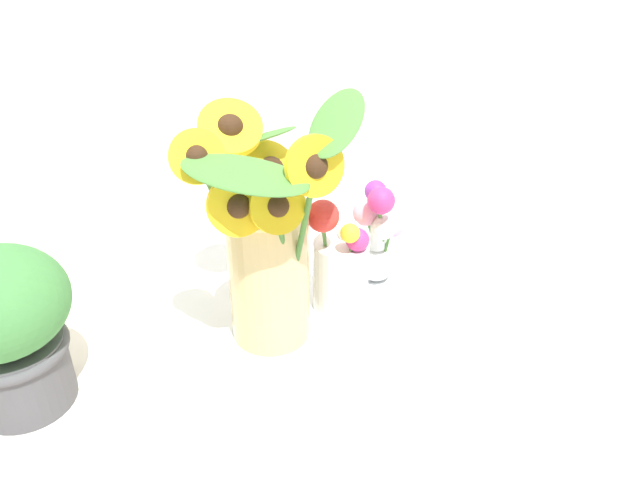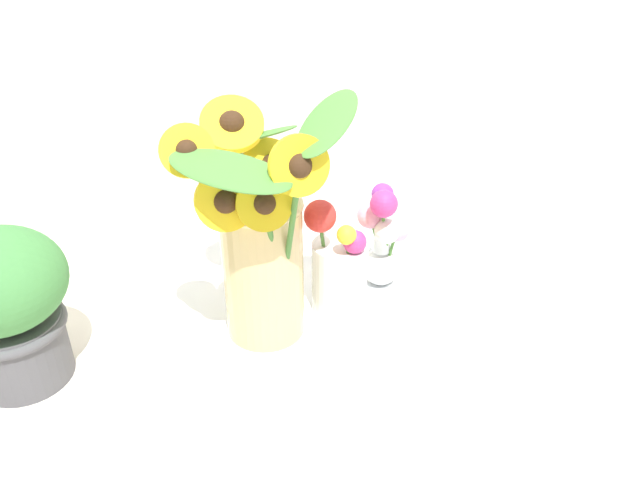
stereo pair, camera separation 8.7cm
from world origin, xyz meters
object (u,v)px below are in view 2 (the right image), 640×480
Objects in this scene: vase_small_center at (339,266)px; potted_plant at (5,302)px; serving_tray at (320,306)px; vase_bulb_right at (382,237)px; mason_jar_sunflowers at (262,243)px.

vase_small_center is 0.85× the size of potted_plant.
vase_small_center is at bearing -54.86° from serving_tray.
vase_bulb_right is 0.80× the size of potted_plant.
serving_tray is 0.14m from vase_bulb_right.
vase_bulb_right is at bearing 12.30° from mason_jar_sunflowers.
potted_plant is at bearing 174.73° from vase_small_center.
serving_tray is 2.71× the size of vase_small_center.
potted_plant reaches higher than vase_small_center.
vase_small_center is 0.09m from vase_bulb_right.
serving_tray is at bearing -175.82° from vase_bulb_right.
vase_small_center is (0.02, -0.03, 0.08)m from serving_tray.
potted_plant is at bearing 179.39° from vase_bulb_right.
mason_jar_sunflowers is at bearing -159.42° from serving_tray.
vase_small_center is 0.43m from potted_plant.
mason_jar_sunflowers reaches higher than potted_plant.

